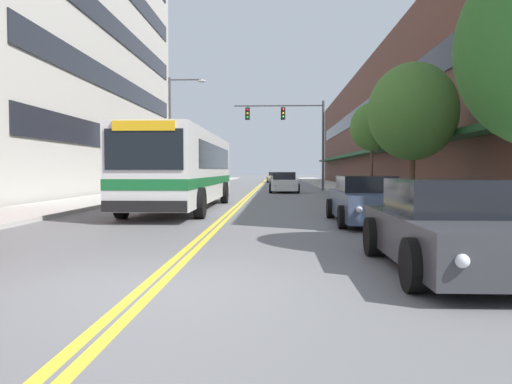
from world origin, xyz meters
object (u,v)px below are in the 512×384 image
object	(u,v)px
car_champagne_moving_lead	(275,177)
street_tree_right_far	(372,127)
street_lamp_left_far	(175,124)
car_charcoal_parked_left_far	(178,186)
traffic_signal_mast	(293,126)
car_white_moving_second	(284,183)
car_slate_blue_parked_right_mid	(366,201)
car_dark_grey_parked_right_foreground	(450,229)
fire_hydrant	(434,209)
city_bus	(185,167)
street_tree_right_mid	(413,112)
car_black_parked_left_mid	(195,183)

from	to	relation	value
car_champagne_moving_lead	street_tree_right_far	xyz separation A→B (m)	(6.13, -33.00, 3.61)
street_lamp_left_far	car_champagne_moving_lead	bearing A→B (deg)	78.67
car_charcoal_parked_left_far	traffic_signal_mast	world-z (taller)	traffic_signal_mast
car_charcoal_parked_left_far	car_white_moving_second	xyz separation A→B (m)	(6.47, 4.90, 0.08)
street_lamp_left_far	street_tree_right_far	distance (m)	12.58
car_slate_blue_parked_right_mid	car_dark_grey_parked_right_foreground	bearing A→B (deg)	-89.86
car_dark_grey_parked_right_foreground	car_white_moving_second	world-z (taller)	car_white_moving_second
car_slate_blue_parked_right_mid	fire_hydrant	distance (m)	1.95
car_slate_blue_parked_right_mid	traffic_signal_mast	distance (m)	23.88
car_white_moving_second	city_bus	bearing A→B (deg)	-105.82
city_bus	car_charcoal_parked_left_far	distance (m)	10.32
street_tree_right_mid	street_lamp_left_far	bearing A→B (deg)	129.85
car_charcoal_parked_left_far	car_dark_grey_parked_right_foreground	distance (m)	23.85
traffic_signal_mast	street_lamp_left_far	xyz separation A→B (m)	(-7.85, -5.72, -0.32)
car_charcoal_parked_left_far	street_tree_right_far	distance (m)	12.49
car_black_parked_left_mid	car_white_moving_second	world-z (taller)	car_white_moving_second
fire_hydrant	street_lamp_left_far	bearing A→B (deg)	120.15
traffic_signal_mast	car_white_moving_second	bearing A→B (deg)	-102.12
street_lamp_left_far	street_tree_right_mid	world-z (taller)	street_lamp_left_far
car_dark_grey_parked_right_foreground	car_charcoal_parked_left_far	bearing A→B (deg)	111.07
car_dark_grey_parked_right_foreground	car_champagne_moving_lead	size ratio (longest dim) A/B	0.98
car_slate_blue_parked_right_mid	car_champagne_moving_lead	bearing A→B (deg)	93.26
car_champagne_moving_lead	street_tree_right_mid	distance (m)	46.20
car_charcoal_parked_left_far	street_lamp_left_far	bearing A→B (deg)	105.19
car_champagne_moving_lead	street_lamp_left_far	xyz separation A→B (m)	(-6.40, -31.93, 3.93)
city_bus	fire_hydrant	size ratio (longest dim) A/B	16.63
car_champagne_moving_lead	fire_hydrant	size ratio (longest dim) A/B	6.25
car_black_parked_left_mid	car_charcoal_parked_left_far	distance (m)	7.11
car_white_moving_second	street_tree_right_mid	bearing A→B (deg)	-74.76
car_charcoal_parked_left_far	traffic_signal_mast	bearing A→B (deg)	48.81
street_tree_right_far	fire_hydrant	xyz separation A→B (m)	(-1.64, -17.68, -3.72)
car_white_moving_second	car_champagne_moving_lead	bearing A→B (deg)	91.44
car_slate_blue_parked_right_mid	car_white_moving_second	size ratio (longest dim) A/B	1.08
city_bus	fire_hydrant	xyz separation A→B (m)	(7.97, -6.26, -1.18)
car_charcoal_parked_left_far	traffic_signal_mast	distance (m)	11.71
car_champagne_moving_lead	car_white_moving_second	bearing A→B (deg)	-88.56
city_bus	traffic_signal_mast	world-z (taller)	traffic_signal_mast
car_champagne_moving_lead	car_black_parked_left_mid	bearing A→B (deg)	-102.12
city_bus	car_dark_grey_parked_right_foreground	xyz separation A→B (m)	(6.33, -12.24, -1.03)
car_charcoal_parked_left_far	car_champagne_moving_lead	size ratio (longest dim) A/B	1.07
traffic_signal_mast	fire_hydrant	bearing A→B (deg)	-82.92
car_white_moving_second	street_lamp_left_far	world-z (taller)	street_lamp_left_far
car_slate_blue_parked_right_mid	street_tree_right_far	size ratio (longest dim) A/B	0.88
car_black_parked_left_mid	street_tree_right_far	xyz separation A→B (m)	(12.00, -5.69, 3.61)
city_bus	street_tree_right_far	size ratio (longest dim) A/B	2.19
city_bus	car_white_moving_second	bearing A→B (deg)	74.18
car_slate_blue_parked_right_mid	street_tree_right_mid	world-z (taller)	street_tree_right_mid
traffic_signal_mast	street_tree_right_mid	distance (m)	19.98
fire_hydrant	street_tree_right_mid	bearing A→B (deg)	81.93
city_bus	fire_hydrant	distance (m)	10.20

